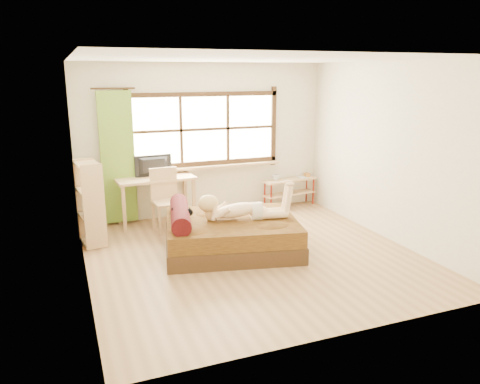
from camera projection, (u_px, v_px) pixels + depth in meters
name	position (u px, v px, depth m)	size (l,w,h in m)	color
floor	(253.00, 255.00, 6.67)	(4.50, 4.50, 0.00)	#9E754C
ceiling	(254.00, 59.00, 6.00)	(4.50, 4.50, 0.00)	white
wall_back	(205.00, 140.00, 8.36)	(4.50, 4.50, 0.00)	silver
wall_front	(348.00, 205.00, 4.30)	(4.50, 4.50, 0.00)	silver
wall_left	(79.00, 175.00, 5.54)	(4.50, 4.50, 0.00)	silver
wall_right	(389.00, 152.00, 7.12)	(4.50, 4.50, 0.00)	silver
window	(205.00, 132.00, 8.30)	(2.80, 0.16, 1.46)	#FFEDBF
curtain	(118.00, 158.00, 7.76)	(0.55, 0.10, 2.20)	olive
bed	(228.00, 233.00, 6.81)	(2.17, 1.88, 0.72)	black
woman	(242.00, 200.00, 6.70)	(1.32, 0.38, 0.57)	beige
kitten	(181.00, 215.00, 6.57)	(0.28, 0.11, 0.23)	black
desk	(155.00, 183.00, 7.91)	(1.34, 0.68, 0.81)	tan
monitor	(154.00, 166.00, 7.89)	(0.63, 0.08, 0.36)	black
chair	(166.00, 196.00, 7.66)	(0.48, 0.48, 1.02)	tan
pipe_shelf	(290.00, 186.00, 9.02)	(1.12, 0.44, 0.62)	tan
cup	(276.00, 177.00, 8.86)	(0.14, 0.14, 0.11)	gray
book	(299.00, 178.00, 9.04)	(0.15, 0.20, 0.02)	gray
bookshelf	(90.00, 203.00, 6.96)	(0.38, 0.59, 1.26)	tan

